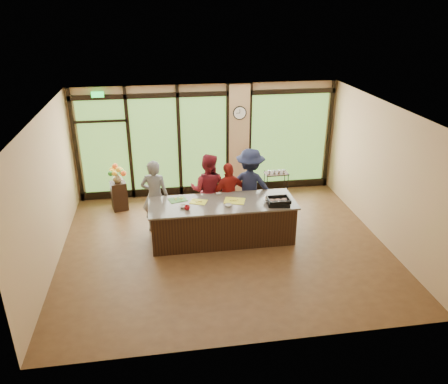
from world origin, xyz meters
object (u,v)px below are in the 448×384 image
object	(u,v)px
flower_stand	(119,196)
cook_right	(250,186)
cook_left	(155,196)
roasting_pan	(279,203)
island_base	(222,222)
bar_cart	(276,182)

from	to	relation	value
flower_stand	cook_right	bearing A→B (deg)	-33.92
cook_left	roasting_pan	distance (m)	2.80
island_base	cook_left	world-z (taller)	cook_left
cook_left	flower_stand	bearing A→B (deg)	-42.12
cook_right	flower_stand	xyz separation A→B (m)	(-3.16, 1.15, -0.55)
cook_right	roasting_pan	size ratio (longest dim) A/B	3.95
island_base	flower_stand	xyz separation A→B (m)	(-2.37, 1.96, -0.07)
island_base	roasting_pan	size ratio (longest dim) A/B	6.68
island_base	roasting_pan	distance (m)	1.32
cook_right	bar_cart	size ratio (longest dim) A/B	2.17
bar_cart	roasting_pan	bearing A→B (deg)	-106.62
flower_stand	bar_cart	size ratio (longest dim) A/B	0.88
cook_left	flower_stand	xyz separation A→B (m)	(-0.92, 1.28, -0.49)
island_base	roasting_pan	xyz separation A→B (m)	(1.18, -0.29, 0.52)
island_base	cook_right	bearing A→B (deg)	45.83
cook_left	bar_cart	bearing A→B (deg)	-146.63
roasting_pan	flower_stand	world-z (taller)	roasting_pan
cook_left	roasting_pan	xyz separation A→B (m)	(2.63, -0.97, 0.10)
island_base	cook_left	distance (m)	1.66
cook_right	bar_cart	distance (m)	1.52
roasting_pan	flower_stand	bearing A→B (deg)	156.37
island_base	cook_right	size ratio (longest dim) A/B	1.69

